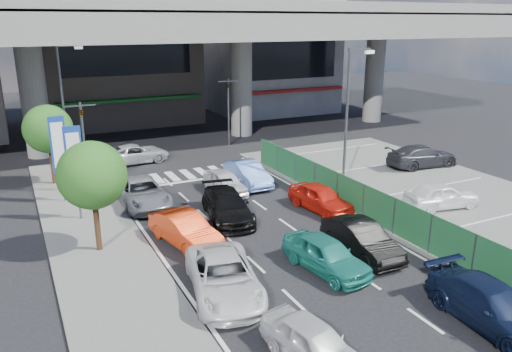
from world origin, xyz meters
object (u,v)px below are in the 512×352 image
street_lamp_right (350,108)px  taxi_orange_left (185,230)px  van_white_back_left (314,343)px  sedan_white_mid_left (224,277)px  kei_truck_front_right (247,173)px  traffic_light_left (82,125)px  traffic_cone (338,182)px  traffic_light_right (228,95)px  tree_near (92,176)px  signboard_near (75,160)px  parked_sedan_white (442,195)px  street_lamp_left (65,96)px  parked_sedan_dgrey (422,156)px  signboard_far (59,147)px  sedan_black_mid (227,206)px  hatch_black_mid_right (362,239)px  taxi_orange_right (321,198)px  taxi_teal_mid (326,255)px  minivan_navy_back (493,306)px  wagon_silver_front_left (141,193)px  tree_far (48,129)px  crossing_wagon_silver (135,154)px  sedan_white_front_mid (225,182)px

street_lamp_right → taxi_orange_left: street_lamp_right is taller
van_white_back_left → sedan_white_mid_left: 4.65m
taxi_orange_left → kei_truck_front_right: kei_truck_front_right is taller
street_lamp_right → traffic_light_left: bearing=155.8°
taxi_orange_left → traffic_cone: taxi_orange_left is taller
traffic_light_right → tree_near: (-12.50, -15.00, -0.55)m
signboard_near → parked_sedan_white: 18.43m
street_lamp_left → parked_sedan_dgrey: 23.68m
signboard_far → sedan_black_mid: size_ratio=0.99×
hatch_black_mid_right → parked_sedan_white: (7.06, 2.45, 0.04)m
traffic_light_right → tree_near: bearing=-129.8°
tree_near → traffic_cone: tree_near is taller
taxi_orange_right → traffic_cone: bearing=33.2°
traffic_light_right → hatch_black_mid_right: (-2.74, -20.13, -3.25)m
sedan_white_mid_left → taxi_teal_mid: bearing=10.1°
minivan_navy_back → taxi_teal_mid: (-2.68, 5.44, 0.00)m
taxi_orange_right → wagon_silver_front_left: 9.42m
traffic_light_left → sedan_white_mid_left: bearing=-79.2°
tree_near → parked_sedan_dgrey: tree_near is taller
van_white_back_left → parked_sedan_dgrey: bearing=27.5°
taxi_orange_right → kei_truck_front_right: 5.71m
traffic_light_left → tree_far: size_ratio=1.08×
sedan_black_mid → kei_truck_front_right: bearing=64.0°
street_lamp_left → crossing_wagon_silver: bearing=-11.3°
taxi_orange_right → signboard_far: bearing=141.7°
traffic_light_left → street_lamp_right: 14.68m
signboard_near → taxi_orange_left: bearing=-52.8°
sedan_white_front_mid → signboard_far: bearing=163.4°
street_lamp_left → traffic_light_left: bearing=-88.8°
taxi_orange_left → taxi_orange_right: (7.57, 0.84, -0.01)m
taxi_orange_left → parked_sedan_dgrey: bearing=0.9°
street_lamp_left → signboard_near: (-0.87, -10.01, -1.71)m
signboard_far → tree_near: (0.60, -6.99, 0.32)m
van_white_back_left → hatch_black_mid_right: 7.43m
traffic_light_left → parked_sedan_dgrey: size_ratio=1.06×
wagon_silver_front_left → crossing_wagon_silver: size_ratio=1.08×
traffic_light_right → parked_sedan_dgrey: (9.05, -11.43, -3.16)m
minivan_navy_back → traffic_cone: 13.97m
kei_truck_front_right → street_lamp_right: bearing=-36.9°
traffic_light_left → taxi_orange_left: size_ratio=1.25×
taxi_orange_right → sedan_white_mid_left: bearing=-151.9°
sedan_white_front_mid → street_lamp_right: bearing=-22.6°
traffic_light_left → signboard_far: traffic_light_left is taller
tree_near → hatch_black_mid_right: 11.35m
tree_near → taxi_orange_right: bearing=-0.3°
wagon_silver_front_left → street_lamp_left: bearing=103.3°
street_lamp_left → signboard_near: size_ratio=1.70×
traffic_light_left → sedan_white_mid_left: size_ratio=1.05×
tree_far → wagon_silver_front_left: (3.82, -5.69, -2.70)m
tree_far → kei_truck_front_right: 11.83m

